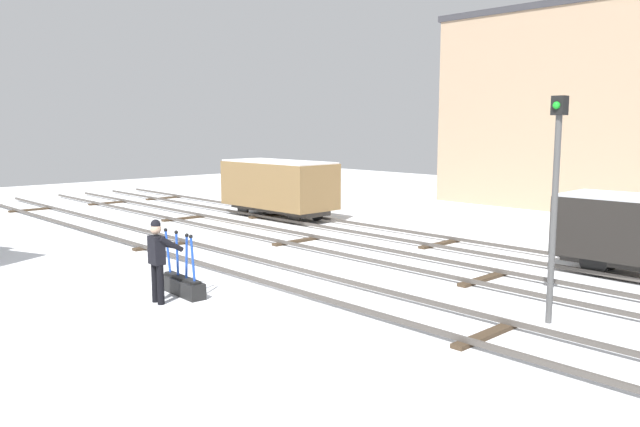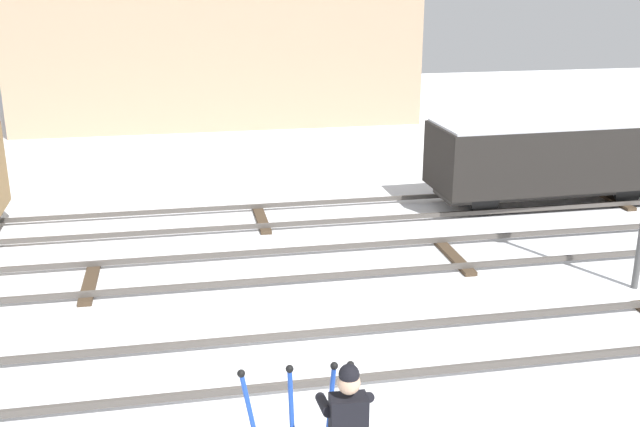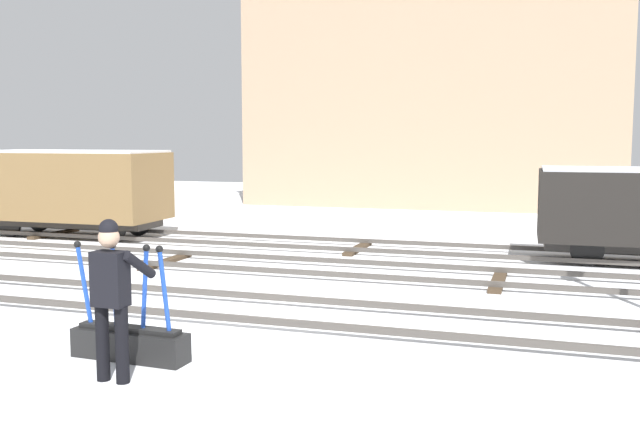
{
  "view_description": "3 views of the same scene",
  "coord_description": "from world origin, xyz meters",
  "px_view_note": "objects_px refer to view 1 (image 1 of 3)",
  "views": [
    {
      "loc": [
        11.78,
        -9.75,
        3.83
      ],
      "look_at": [
        -0.39,
        1.73,
        1.47
      ],
      "focal_mm": 35.17,
      "sensor_mm": 36.0,
      "label": 1
    },
    {
      "loc": [
        -1.73,
        -9.59,
        5.55
      ],
      "look_at": [
        0.54,
        2.33,
        1.55
      ],
      "focal_mm": 41.98,
      "sensor_mm": 36.0,
      "label": 2
    },
    {
      "loc": [
        4.35,
        -9.94,
        2.73
      ],
      "look_at": [
        0.8,
        1.15,
        1.49
      ],
      "focal_mm": 40.06,
      "sensor_mm": 36.0,
      "label": 3
    }
  ],
  "objects_px": {
    "switch_lever_frame": "(182,284)",
    "signal_post": "(555,189)",
    "rail_worker": "(158,256)",
    "freight_car_near_switch": "(278,185)"
  },
  "relations": [
    {
      "from": "rail_worker",
      "to": "signal_post",
      "type": "relative_size",
      "value": 0.42
    },
    {
      "from": "signal_post",
      "to": "freight_car_near_switch",
      "type": "xyz_separation_m",
      "value": [
        -14.36,
        5.05,
        -1.27
      ]
    },
    {
      "from": "switch_lever_frame",
      "to": "freight_car_near_switch",
      "type": "distance_m",
      "value": 11.97
    },
    {
      "from": "signal_post",
      "to": "rail_worker",
      "type": "bearing_deg",
      "value": -143.21
    },
    {
      "from": "switch_lever_frame",
      "to": "signal_post",
      "type": "distance_m",
      "value": 8.24
    },
    {
      "from": "switch_lever_frame",
      "to": "rail_worker",
      "type": "relative_size",
      "value": 0.84
    },
    {
      "from": "rail_worker",
      "to": "freight_car_near_switch",
      "type": "xyz_separation_m",
      "value": [
        -7.89,
        9.89,
        0.32
      ]
    },
    {
      "from": "rail_worker",
      "to": "freight_car_near_switch",
      "type": "distance_m",
      "value": 12.66
    },
    {
      "from": "rail_worker",
      "to": "signal_post",
      "type": "bearing_deg",
      "value": 39.51
    },
    {
      "from": "switch_lever_frame",
      "to": "signal_post",
      "type": "relative_size",
      "value": 0.36
    }
  ]
}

